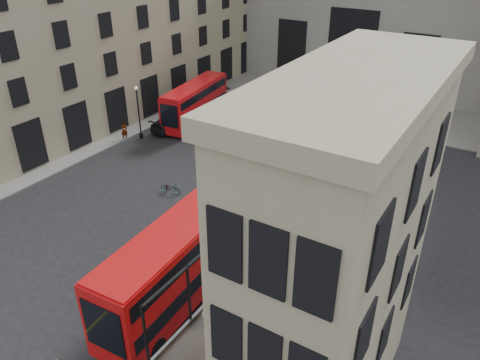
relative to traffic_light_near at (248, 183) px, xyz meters
The scene contains 30 objects.
ground 12.28m from the traffic_light_near, 85.24° to the right, with size 140.00×140.00×0.00m, color black.
host_building_main 17.11m from the traffic_light_near, 47.61° to the right, with size 7.26×11.40×15.10m.
host_frontage 14.15m from the traffic_light_near, 57.99° to the right, with size 3.00×11.00×4.50m, color tan.
cafe_floor 14.31m from the traffic_light_near, 57.99° to the right, with size 3.00×10.00×0.10m, color slate.
building_left 28.61m from the traffic_light_near, 162.87° to the left, with size 14.60×50.60×22.00m.
gateway 36.87m from the traffic_light_near, 96.34° to the left, with size 35.00×10.60×18.00m.
pavement_far 26.58m from the traffic_light_near, 100.89° to the left, with size 40.00×12.00×0.12m, color slate.
pavement_left 21.13m from the traffic_light_near, behind, with size 8.00×48.00×0.12m, color slate.
traffic_light_near is the anchor object (origin of this frame).
traffic_light_far 21.26m from the traffic_light_near, 131.19° to the left, with size 0.16×0.20×3.80m.
street_lamp_a 17.09m from the traffic_light_near, 159.44° to the left, with size 0.36×0.36×5.33m.
street_lamp_b 22.56m from the traffic_light_near, 102.80° to the left, with size 0.36×0.36×5.33m.
bus_near 9.58m from the traffic_light_near, 80.98° to the right, with size 3.50×12.45×4.91m.
bus_far 18.73m from the traffic_light_near, 138.38° to the left, with size 3.79×10.63×4.15m.
car_a 12.95m from the traffic_light_near, 134.34° to the left, with size 1.50×3.73×1.27m, color #93959B.
car_b 16.33m from the traffic_light_near, 93.80° to the left, with size 1.68×4.82×1.59m, color #A6280A.
car_c 17.46m from the traffic_light_near, 146.70° to the left, with size 2.26×5.55×1.61m, color black.
bicycle 6.96m from the traffic_light_near, behind, with size 0.59×1.69×0.89m, color gray.
cyclist 9.83m from the traffic_light_near, 132.71° to the left, with size 0.66×0.43×1.81m, color #D9E918.
pedestrian_a 28.62m from the traffic_light_near, 129.04° to the left, with size 0.95×0.74×1.95m, color gray.
pedestrian_b 24.49m from the traffic_light_near, 115.48° to the left, with size 1.06×0.61×1.65m, color gray.
pedestrian_c 22.08m from the traffic_light_near, 85.80° to the left, with size 1.04×0.43×1.78m, color gray.
pedestrian_d 20.73m from the traffic_light_near, 87.07° to the left, with size 0.86×0.56×1.75m, color gray.
pedestrian_e 17.91m from the traffic_light_near, 164.07° to the left, with size 0.70×0.46×1.92m, color gray.
cafe_table_near 16.04m from the traffic_light_near, 64.56° to the right, with size 0.58×0.58×0.72m.
cafe_table_mid 13.95m from the traffic_light_near, 59.86° to the right, with size 0.58×0.58×0.72m.
cafe_table_far 11.35m from the traffic_light_near, 53.72° to the right, with size 0.53×0.53×0.66m.
cafe_chair_b 14.78m from the traffic_light_near, 56.27° to the right, with size 0.43×0.43×0.75m.
cafe_chair_c 14.94m from the traffic_light_near, 56.40° to the right, with size 0.42×0.42×0.75m.
cafe_chair_d 12.55m from the traffic_light_near, 46.75° to the right, with size 0.44×0.44×0.78m.
Camera 1 is at (14.00, -13.18, 18.81)m, focal length 35.00 mm.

